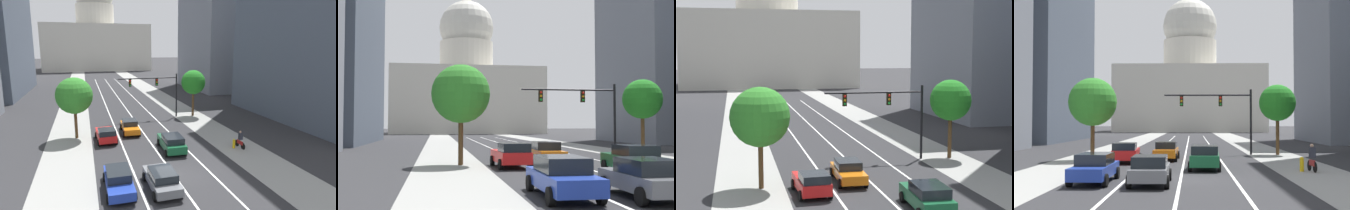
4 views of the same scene
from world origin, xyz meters
The scene contains 15 objects.
ground_plane centered at (0.00, 40.00, 0.00)m, with size 400.00×400.00×0.00m, color #2B2B2D.
sidewalk_left centered at (-8.01, 35.00, 0.01)m, with size 4.47×130.00×0.01m, color gray.
sidewalk_right centered at (8.01, 35.00, 0.01)m, with size 4.47×130.00×0.01m, color gray.
lane_stripe_left centered at (-2.89, 25.00, 0.01)m, with size 0.16×90.00×0.01m, color white.
lane_stripe_center centered at (0.00, 25.00, 0.01)m, with size 0.16×90.00×0.01m, color white.
lane_stripe_right centered at (2.89, 25.00, 0.01)m, with size 0.16×90.00×0.01m, color white.
capitol_building centered at (0.00, 112.39, 13.51)m, with size 42.11×29.63×40.94m.
car_green centered at (1.44, 5.42, 0.82)m, with size 2.17×4.67×1.57m.
car_blue centered at (-4.33, -0.95, 0.77)m, with size 1.97×4.76×1.48m.
car_red centered at (-4.32, 9.80, 0.79)m, with size 2.15×4.10×1.53m.
car_orange centered at (-1.44, 12.40, 0.76)m, with size 2.03×4.67×1.47m.
car_gray centered at (-1.44, -1.65, 0.76)m, with size 2.04×4.38×1.44m.
traffic_signal_mast centered at (3.41, 18.31, 4.35)m, with size 8.16×0.39×6.06m.
street_tree_mid_right centered at (8.50, 18.13, 4.78)m, with size 3.38×3.38×6.49m.
street_tree_near_left centered at (-7.28, 11.93, 4.63)m, with size 3.84×3.84×6.56m.
Camera 2 is at (-8.87, -16.17, 2.66)m, focal length 46.03 mm.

